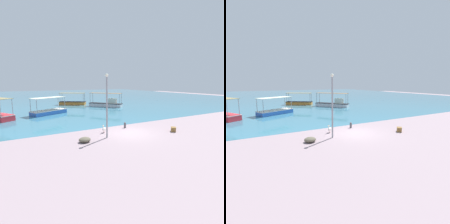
# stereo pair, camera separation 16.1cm
# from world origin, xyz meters

# --- Properties ---
(ground) EXTENTS (120.00, 120.00, 0.00)m
(ground) POSITION_xyz_m (0.00, 0.00, 0.00)
(ground) COLOR gray
(harbor_water) EXTENTS (110.00, 90.00, 0.00)m
(harbor_water) POSITION_xyz_m (0.00, 48.00, 0.00)
(harbor_water) COLOR teal
(harbor_water) RESTS_ON ground
(fishing_boat_near_left) EXTENTS (5.60, 6.19, 2.69)m
(fishing_boat_near_left) POSITION_xyz_m (6.24, 17.73, 0.63)
(fishing_boat_near_left) COLOR white
(fishing_boat_near_left) RESTS_ON harbor_water
(fishing_boat_far_right) EXTENTS (5.60, 4.32, 2.53)m
(fishing_boat_far_right) POSITION_xyz_m (1.01, 23.89, 0.52)
(fishing_boat_far_right) COLOR orange
(fishing_boat_far_right) RESTS_ON harbor_water
(fishing_boat_far_left) EXTENTS (5.66, 4.03, 2.56)m
(fishing_boat_far_left) POSITION_xyz_m (-5.38, 14.24, 0.51)
(fishing_boat_far_left) COLOR blue
(fishing_boat_far_left) RESTS_ON harbor_water
(pelican) EXTENTS (0.67, 0.63, 0.80)m
(pelican) POSITION_xyz_m (-2.22, 1.28, 0.38)
(pelican) COLOR #E0997A
(pelican) RESTS_ON ground
(lamp_post) EXTENTS (0.28, 0.28, 5.56)m
(lamp_post) POSITION_xyz_m (-2.65, -0.23, 3.14)
(lamp_post) COLOR gray
(lamp_post) RESTS_ON ground
(mooring_bollard) EXTENTS (0.23, 0.23, 0.63)m
(mooring_bollard) POSITION_xyz_m (0.54, 1.83, 0.34)
(mooring_bollard) COLOR #47474C
(mooring_bollard) RESTS_ON ground
(net_pile) EXTENTS (0.98, 0.83, 0.41)m
(net_pile) POSITION_xyz_m (-4.79, -0.44, 0.21)
(net_pile) COLOR #605947
(net_pile) RESTS_ON ground
(cargo_crate) EXTENTS (0.75, 0.75, 0.44)m
(cargo_crate) POSITION_xyz_m (4.05, -1.63, 0.22)
(cargo_crate) COLOR olive
(cargo_crate) RESTS_ON ground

